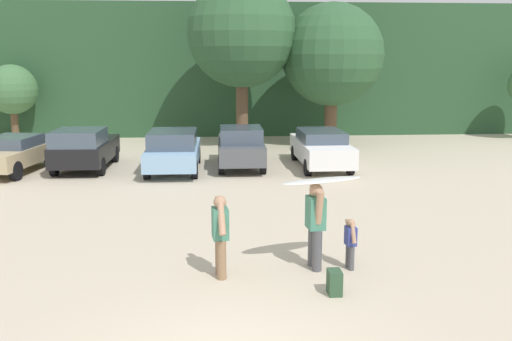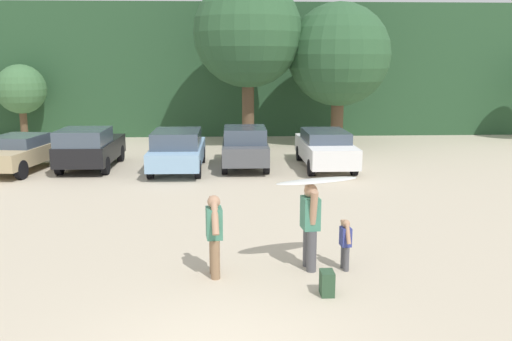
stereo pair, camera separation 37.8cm
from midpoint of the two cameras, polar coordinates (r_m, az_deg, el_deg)
The scene contains 14 objects.
hillside_ridge at distance 36.46m, azimuth -4.41°, elevation 10.34°, with size 108.00×12.00×7.16m, color #284C2D.
tree_far_left at distance 31.02m, azimuth -23.98°, elevation 7.53°, with size 2.51×2.51×3.94m.
tree_center_right at distance 26.80m, azimuth -1.89°, elevation 13.83°, with size 5.11×5.11×7.95m.
tree_left at distance 27.50m, azimuth 7.40°, elevation 11.62°, with size 4.92×4.92×6.86m.
parked_car_tan at distance 22.87m, azimuth -24.00°, elevation 1.64°, with size 2.34×4.36×1.37m.
parked_car_black at distance 22.42m, azimuth -17.61°, elevation 2.21°, with size 1.95×4.16×1.65m.
parked_car_sky_blue at distance 21.40m, azimuth -8.92°, elevation 2.10°, with size 1.93×4.63×1.57m.
parked_car_dark_gray at distance 21.90m, azimuth -2.07°, elevation 2.50°, with size 1.80×4.42×1.63m.
parked_car_white at distance 22.07m, azimuth 6.15°, elevation 2.34°, with size 1.85×4.80×1.46m.
person_adult at distance 11.33m, azimuth 5.13°, elevation -5.16°, with size 0.37×0.75×1.77m.
person_child at distance 11.51m, azimuth 8.69°, elevation -7.11°, with size 0.22×0.54×1.05m.
person_companion at distance 10.92m, azimuth -4.66°, elevation -6.21°, with size 0.34×0.78×1.64m.
surfboard_white at distance 11.22m, azimuth 5.85°, elevation -1.02°, with size 1.86×1.06×0.09m.
backpack_dropped at distance 10.40m, azimuth 6.97°, elevation -11.27°, with size 0.24×0.34×0.45m.
Camera 1 is at (-0.11, -7.28, 4.21)m, focal length 39.18 mm.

